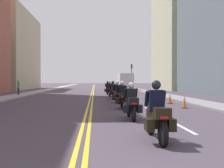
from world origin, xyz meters
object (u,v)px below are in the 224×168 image
object	(u,v)px
traffic_cone_1	(184,102)
parked_truck	(125,83)
traffic_light_far	(132,72)
pedestrian_2	(18,87)
motorcycle_1	(131,104)
motorcycle_4	(113,92)
motorcycle_3	(118,94)
traffic_cone_0	(170,99)
motorcycle_6	(108,89)
motorcycle_0	(157,117)
motorcycle_5	(110,90)
motorcycle_2	(122,97)

from	to	relation	value
traffic_cone_1	parked_truck	size ratio (longest dim) A/B	0.12
traffic_light_far	pedestrian_2	xyz separation A→B (m)	(-15.09, -20.46, -2.31)
motorcycle_1	motorcycle_4	distance (m)	12.26
motorcycle_4	parked_truck	xyz separation A→B (m)	(3.48, 21.87, 0.63)
traffic_light_far	traffic_cone_1	bearing A→B (deg)	-92.56
motorcycle_3	traffic_cone_1	size ratio (longest dim) A/B	2.82
motorcycle_1	traffic_cone_0	world-z (taller)	motorcycle_1
motorcycle_1	traffic_light_far	xyz separation A→B (m)	(5.32, 38.83, 2.58)
motorcycle_6	traffic_cone_1	size ratio (longest dim) A/B	2.81
motorcycle_0	motorcycle_3	distance (m)	12.20
motorcycle_4	motorcycle_1	bearing A→B (deg)	-87.98
motorcycle_6	traffic_cone_1	distance (m)	16.35
parked_truck	motorcycle_5	bearing A→B (deg)	-101.21
pedestrian_2	motorcycle_3	bearing A→B (deg)	-154.64
motorcycle_1	motorcycle_4	world-z (taller)	motorcycle_4
motorcycle_4	traffic_cone_0	bearing A→B (deg)	-48.89
pedestrian_2	motorcycle_2	bearing A→B (deg)	-163.16
motorcycle_4	pedestrian_2	size ratio (longest dim) A/B	1.23
motorcycle_1	motorcycle_0	bearing A→B (deg)	-88.26
motorcycle_6	pedestrian_2	size ratio (longest dim) A/B	1.23
traffic_cone_0	parked_truck	bearing A→B (deg)	90.58
motorcycle_4	pedestrian_2	distance (m)	11.56
motorcycle_6	motorcycle_0	bearing A→B (deg)	-87.92
motorcycle_0	traffic_cone_1	xyz separation A→B (m)	(3.65, 8.53, -0.28)
motorcycle_1	traffic_cone_0	xyz separation A→B (m)	(3.79, 7.62, -0.30)
motorcycle_5	pedestrian_2	world-z (taller)	pedestrian_2
motorcycle_6	traffic_cone_0	bearing A→B (deg)	-71.64
traffic_cone_1	traffic_light_far	size ratio (longest dim) A/B	0.17
motorcycle_1	pedestrian_2	world-z (taller)	pedestrian_2
motorcycle_0	motorcycle_5	distance (m)	20.27
motorcycle_5	motorcycle_2	bearing A→B (deg)	-87.09
traffic_cone_0	motorcycle_2	bearing A→B (deg)	-140.62
motorcycle_1	motorcycle_2	size ratio (longest dim) A/B	1.02
motorcycle_5	motorcycle_6	distance (m)	4.16
motorcycle_1	parked_truck	distance (m)	34.32
traffic_cone_1	motorcycle_6	bearing A→B (deg)	103.57
motorcycle_6	traffic_light_far	xyz separation A→B (m)	(5.37, 18.44, 2.58)
motorcycle_3	pedestrian_2	distance (m)	14.21
motorcycle_4	parked_truck	bearing A→B (deg)	83.19
motorcycle_1	motorcycle_5	size ratio (longest dim) A/B	0.91
motorcycle_3	motorcycle_4	bearing A→B (deg)	88.30
motorcycle_0	pedestrian_2	bearing A→B (deg)	114.07
traffic_cone_0	traffic_cone_1	distance (m)	3.13
traffic_cone_1	parked_truck	bearing A→B (deg)	90.52
traffic_cone_1	pedestrian_2	size ratio (longest dim) A/B	0.44
motorcycle_6	pedestrian_2	bearing A→B (deg)	-166.63
motorcycle_1	motorcycle_5	distance (m)	16.22
motorcycle_5	traffic_light_far	size ratio (longest dim) A/B	0.49
motorcycle_5	traffic_cone_1	distance (m)	12.34
motorcycle_3	parked_truck	bearing A→B (deg)	79.97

